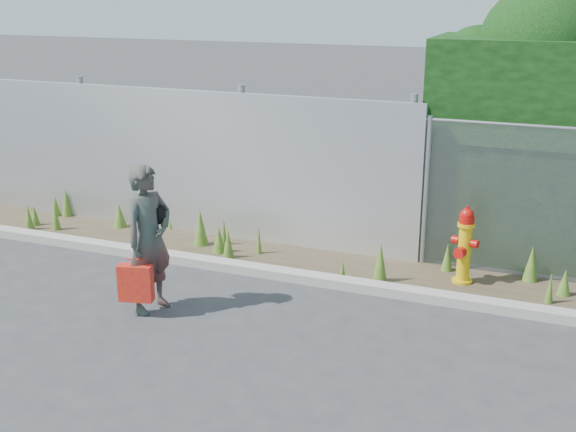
# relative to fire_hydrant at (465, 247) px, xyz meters

# --- Properties ---
(ground) EXTENTS (80.00, 80.00, 0.00)m
(ground) POSITION_rel_fire_hydrant_xyz_m (-1.67, -2.49, -0.50)
(ground) COLOR #343436
(ground) RESTS_ON ground
(curb) EXTENTS (16.00, 0.22, 0.12)m
(curb) POSITION_rel_fire_hydrant_xyz_m (-1.67, -0.69, -0.44)
(curb) COLOR gray
(curb) RESTS_ON ground
(weed_strip) EXTENTS (16.00, 1.34, 0.55)m
(weed_strip) POSITION_rel_fire_hydrant_xyz_m (-2.35, 0.01, -0.37)
(weed_strip) COLOR #403425
(weed_strip) RESTS_ON ground
(corrugated_fence) EXTENTS (8.50, 0.21, 2.30)m
(corrugated_fence) POSITION_rel_fire_hydrant_xyz_m (-4.92, 0.52, 0.60)
(corrugated_fence) COLOR silver
(corrugated_fence) RESTS_ON ground
(fire_hydrant) EXTENTS (0.35, 0.31, 1.04)m
(fire_hydrant) POSITION_rel_fire_hydrant_xyz_m (0.00, 0.00, 0.00)
(fire_hydrant) COLOR #DCB10B
(fire_hydrant) RESTS_ON ground
(woman) EXTENTS (0.58, 0.73, 1.76)m
(woman) POSITION_rel_fire_hydrant_xyz_m (-3.28, -2.12, 0.38)
(woman) COLOR #0F6453
(woman) RESTS_ON ground
(red_tote_bag) EXTENTS (0.39, 0.14, 0.51)m
(red_tote_bag) POSITION_rel_fire_hydrant_xyz_m (-3.34, -2.36, -0.09)
(red_tote_bag) COLOR red
(black_shoulder_bag) EXTENTS (0.26, 0.11, 0.20)m
(black_shoulder_bag) POSITION_rel_fire_hydrant_xyz_m (-3.28, -1.97, 0.64)
(black_shoulder_bag) COLOR black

